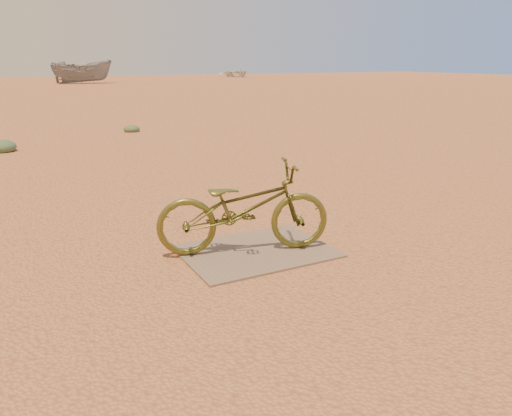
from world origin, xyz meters
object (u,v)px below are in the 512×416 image
plywood_board (256,251)px  boat_far_right (236,72)px  bicycle (244,208)px  boat_mid_right (82,72)px

plywood_board → boat_far_right: (23.84, 50.02, 0.48)m
bicycle → boat_far_right: size_ratio=0.38×
bicycle → boat_mid_right: (5.22, 40.87, 0.46)m
plywood_board → bicycle: (-0.12, 0.04, 0.49)m
plywood_board → boat_mid_right: 41.25m
bicycle → boat_far_right: (23.96, 49.97, -0.01)m
boat_mid_right → bicycle: bearing=178.3°
bicycle → boat_mid_right: 41.21m
plywood_board → bicycle: 0.50m
boat_mid_right → plywood_board: bearing=178.5°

